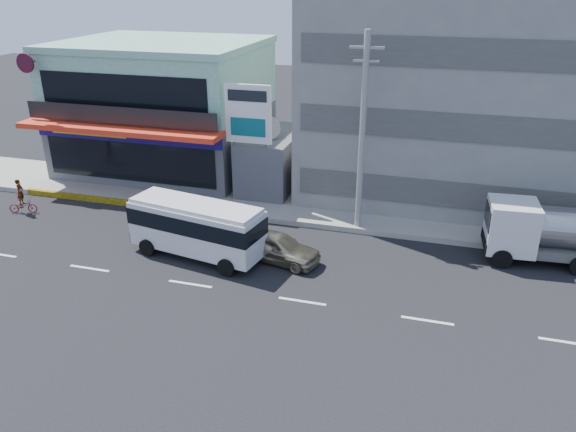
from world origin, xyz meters
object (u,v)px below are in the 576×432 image
at_px(concrete_building, 455,74).
at_px(utility_pole_near, 362,134).
at_px(tanker_truck, 562,233).
at_px(shop_building, 166,110).
at_px(billboard, 248,121).
at_px(satellite_dish, 268,137).
at_px(sedan, 278,247).
at_px(minibus, 197,225).
at_px(motorcycle_rider, 22,202).

bearing_deg(concrete_building, utility_pole_near, -117.76).
bearing_deg(utility_pole_near, tanker_truck, -5.57).
relative_size(shop_building, concrete_building, 0.77).
relative_size(shop_building, utility_pole_near, 1.24).
bearing_deg(shop_building, concrete_building, 3.35).
xyz_separation_m(concrete_building, billboard, (-10.50, -5.80, -2.07)).
relative_size(satellite_dish, sedan, 0.37).
distance_m(satellite_dish, tanker_truck, 16.21).
bearing_deg(tanker_truck, satellite_dish, 163.68).
relative_size(shop_building, tanker_truck, 1.71).
bearing_deg(shop_building, billboard, -32.32).
bearing_deg(concrete_building, satellite_dish, -158.20).
distance_m(satellite_dish, minibus, 8.75).
bearing_deg(shop_building, tanker_truck, -17.67).
xyz_separation_m(concrete_building, satellite_dish, (-10.00, -4.00, -3.42)).
bearing_deg(tanker_truck, sedan, -164.90).
bearing_deg(tanker_truck, shop_building, 162.33).
bearing_deg(motorcycle_rider, satellite_dish, 27.57).
bearing_deg(motorcycle_rider, utility_pole_near, 8.75).
xyz_separation_m(sedan, tanker_truck, (12.43, 3.36, 0.82)).
height_order(billboard, minibus, billboard).
bearing_deg(satellite_dish, shop_building, 159.79).
bearing_deg(minibus, utility_pole_near, 35.95).
bearing_deg(motorcycle_rider, tanker_truck, 3.91).
bearing_deg(sedan, shop_building, 58.59).
distance_m(satellite_dish, sedan, 8.91).
height_order(shop_building, concrete_building, concrete_building).
xyz_separation_m(shop_building, tanker_truck, (23.43, -7.47, -2.49)).
bearing_deg(concrete_building, motorcycle_rider, -154.95).
bearing_deg(billboard, satellite_dish, 74.48).
height_order(minibus, sedan, minibus).
height_order(shop_building, tanker_truck, shop_building).
relative_size(concrete_building, sedan, 3.97).
height_order(concrete_building, motorcycle_rider, concrete_building).
bearing_deg(sedan, minibus, 112.42).
bearing_deg(tanker_truck, concrete_building, 122.53).
relative_size(billboard, minibus, 1.03).
bearing_deg(motorcycle_rider, minibus, -10.18).
height_order(satellite_dish, motorcycle_rider, satellite_dish).
distance_m(utility_pole_near, minibus, 9.05).
height_order(utility_pole_near, minibus, utility_pole_near).
height_order(shop_building, satellite_dish, shop_building).
height_order(shop_building, motorcycle_rider, shop_building).
bearing_deg(minibus, satellite_dish, 85.00).
height_order(concrete_building, tanker_truck, concrete_building).
bearing_deg(billboard, utility_pole_near, -15.48).
height_order(shop_building, billboard, shop_building).
height_order(concrete_building, sedan, concrete_building).
bearing_deg(minibus, sedan, 9.30).
distance_m(shop_building, concrete_building, 18.28).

